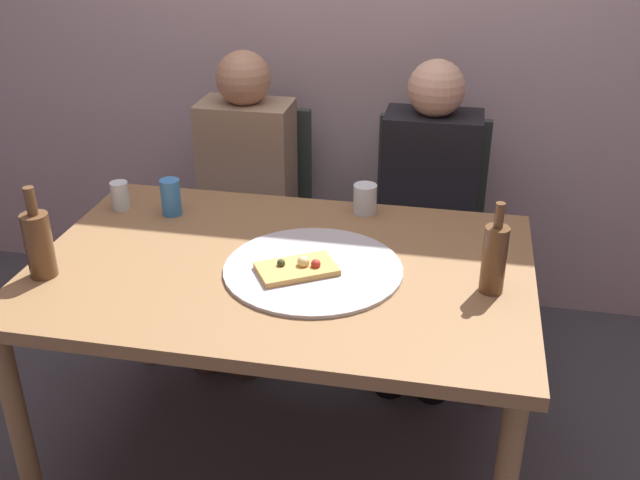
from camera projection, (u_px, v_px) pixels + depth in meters
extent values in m
plane|color=#424247|center=(287.00, 456.00, 2.51)|extent=(8.00, 8.00, 0.00)
cube|color=#B29EA3|center=(351.00, 0.00, 2.97)|extent=(6.00, 0.10, 2.60)
cube|color=olive|center=(282.00, 270.00, 2.18)|extent=(1.45, 0.96, 0.04)
cylinder|color=olive|center=(20.00, 433.00, 2.10)|extent=(0.06, 0.06, 0.70)
cylinder|color=olive|center=(142.00, 285.00, 2.83)|extent=(0.06, 0.06, 0.70)
cylinder|color=olive|center=(498.00, 323.00, 2.60)|extent=(0.06, 0.06, 0.70)
cylinder|color=#ADADB2|center=(313.00, 269.00, 2.13)|extent=(0.52, 0.52, 0.01)
cube|color=tan|center=(297.00, 269.00, 2.10)|extent=(0.26, 0.23, 0.02)
sphere|color=#EAD184|center=(303.00, 262.00, 2.10)|extent=(0.04, 0.04, 0.04)
sphere|color=#2D381E|center=(281.00, 263.00, 2.10)|extent=(0.02, 0.02, 0.02)
sphere|color=#B22D23|center=(316.00, 264.00, 2.09)|extent=(0.03, 0.03, 0.03)
cylinder|color=brown|center=(39.00, 245.00, 2.07)|extent=(0.08, 0.08, 0.19)
cylinder|color=brown|center=(31.00, 201.00, 2.01)|extent=(0.03, 0.03, 0.08)
cylinder|color=brown|center=(494.00, 260.00, 1.99)|extent=(0.07, 0.07, 0.19)
cylinder|color=brown|center=(499.00, 215.00, 1.93)|extent=(0.03, 0.03, 0.07)
cylinder|color=silver|center=(120.00, 196.00, 2.50)|extent=(0.06, 0.06, 0.10)
cylinder|color=silver|center=(365.00, 199.00, 2.47)|extent=(0.08, 0.08, 0.10)
cylinder|color=#337AC1|center=(171.00, 197.00, 2.45)|extent=(0.07, 0.07, 0.12)
cube|color=#2D3833|center=(249.00, 226.00, 3.07)|extent=(0.44, 0.44, 0.05)
cube|color=#2D3833|center=(260.00, 159.00, 3.14)|extent=(0.44, 0.04, 0.45)
cylinder|color=#2D3833|center=(284.00, 304.00, 2.97)|extent=(0.04, 0.04, 0.42)
cylinder|color=#2D3833|center=(194.00, 294.00, 3.04)|extent=(0.04, 0.04, 0.42)
cylinder|color=#2D3833|center=(304.00, 260.00, 3.31)|extent=(0.04, 0.04, 0.42)
cylinder|color=#2D3833|center=(223.00, 252.00, 3.37)|extent=(0.04, 0.04, 0.42)
cube|color=#2D3833|center=(425.00, 242.00, 2.94)|extent=(0.44, 0.44, 0.05)
cube|color=#2D3833|center=(432.00, 171.00, 3.01)|extent=(0.44, 0.04, 0.45)
cylinder|color=#2D3833|center=(467.00, 324.00, 2.85)|extent=(0.04, 0.04, 0.42)
cylinder|color=#2D3833|center=(369.00, 313.00, 2.91)|extent=(0.04, 0.04, 0.42)
cylinder|color=#2D3833|center=(469.00, 276.00, 3.18)|extent=(0.04, 0.04, 0.42)
cylinder|color=#2D3833|center=(381.00, 267.00, 3.24)|extent=(0.04, 0.04, 0.42)
cube|color=#937A60|center=(248.00, 166.00, 2.97)|extent=(0.36, 0.22, 0.52)
sphere|color=#A87A5B|center=(243.00, 78.00, 2.80)|extent=(0.21, 0.21, 0.21)
cylinder|color=#3B3026|center=(256.00, 248.00, 2.89)|extent=(0.12, 0.40, 0.12)
cylinder|color=#3B3026|center=(217.00, 244.00, 2.92)|extent=(0.12, 0.40, 0.12)
cylinder|color=#3B3026|center=(244.00, 324.00, 2.82)|extent=(0.11, 0.11, 0.45)
cylinder|color=#3B3026|center=(204.00, 320.00, 2.85)|extent=(0.11, 0.11, 0.45)
cube|color=black|center=(430.00, 180.00, 2.84)|extent=(0.36, 0.22, 0.52)
sphere|color=tan|center=(436.00, 88.00, 2.68)|extent=(0.21, 0.21, 0.21)
cylinder|color=black|center=(443.00, 266.00, 2.77)|extent=(0.12, 0.40, 0.12)
cylinder|color=black|center=(400.00, 262.00, 2.79)|extent=(0.12, 0.40, 0.12)
cylinder|color=black|center=(436.00, 346.00, 2.69)|extent=(0.11, 0.11, 0.45)
cylinder|color=black|center=(392.00, 341.00, 2.72)|extent=(0.11, 0.11, 0.45)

